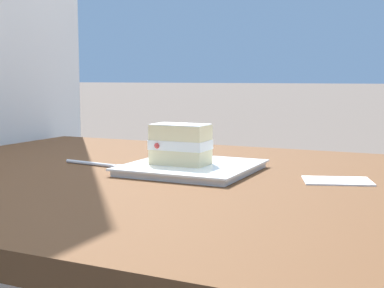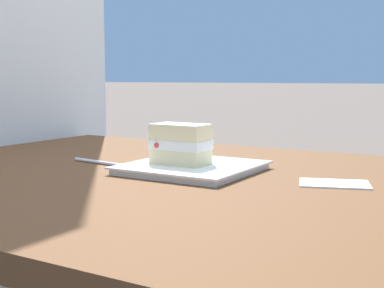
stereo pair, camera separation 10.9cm
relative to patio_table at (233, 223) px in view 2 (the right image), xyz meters
The scene contains 5 objects.
patio_table is the anchor object (origin of this frame).
dessert_plate 0.16m from the patio_table, 155.57° to the left, with size 0.25×0.25×0.02m.
cake_slice 0.20m from the patio_table, 162.94° to the left, with size 0.12×0.08×0.08m.
dessert_fork 0.34m from the patio_table, behind, with size 0.17×0.04×0.01m.
paper_napkin 0.20m from the patio_table, 24.07° to the left, with size 0.14×0.12×0.00m.
Camera 2 is at (0.44, -0.88, 0.87)m, focal length 50.70 mm.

